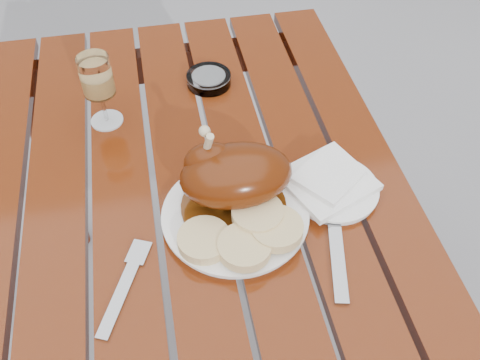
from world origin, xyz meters
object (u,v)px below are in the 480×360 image
table (202,314)px  dinner_plate (235,216)px  wine_glass (100,91)px  ashtray (209,79)px  side_plate (334,189)px

table → dinner_plate: bearing=-24.8°
table → wine_glass: 0.54m
ashtray → dinner_plate: bearing=-92.0°
table → wine_glass: (-0.14, 0.26, 0.45)m
table → side_plate: bearing=-1.5°
ashtray → wine_glass: bearing=-159.9°
wine_glass → ashtray: wine_glass is taller
table → ashtray: ashtray is taller
side_plate → ashtray: 0.39m
table → ashtray: (0.09, 0.34, 0.39)m
table → side_plate: (0.26, -0.01, 0.38)m
wine_glass → dinner_plate: bearing=-54.8°
dinner_plate → ashtray: 0.38m
side_plate → dinner_plate: bearing=-171.5°
table → dinner_plate: (0.07, -0.03, 0.38)m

